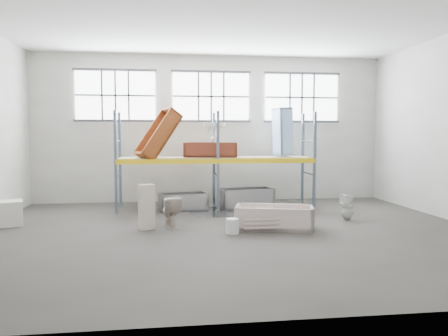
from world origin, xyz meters
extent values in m
cube|color=#433E39|center=(0.00, 0.00, -0.05)|extent=(12.00, 10.00, 0.10)
cube|color=silver|center=(0.00, 0.00, 5.05)|extent=(12.00, 10.00, 0.10)
cube|color=#9D9C92|center=(0.00, 5.05, 2.50)|extent=(12.00, 0.10, 5.00)
cube|color=#ADABA1|center=(0.00, -5.05, 2.50)|extent=(12.00, 0.10, 5.00)
cube|color=white|center=(-3.20, 4.94, 3.60)|extent=(2.60, 0.04, 1.60)
cube|color=white|center=(0.00, 4.94, 3.60)|extent=(2.60, 0.04, 1.60)
cube|color=white|center=(3.20, 4.94, 3.60)|extent=(2.60, 0.04, 1.60)
cube|color=slate|center=(-3.00, 2.90, 1.50)|extent=(0.08, 0.08, 3.00)
cube|color=slate|center=(-3.00, 4.10, 1.50)|extent=(0.08, 0.08, 3.00)
cube|color=slate|center=(0.00, 2.90, 1.50)|extent=(0.08, 0.08, 3.00)
cube|color=slate|center=(0.00, 4.10, 1.50)|extent=(0.08, 0.08, 3.00)
cube|color=slate|center=(3.00, 2.90, 1.50)|extent=(0.08, 0.08, 3.00)
cube|color=slate|center=(3.00, 4.10, 1.50)|extent=(0.08, 0.08, 3.00)
cube|color=yellow|center=(0.00, 2.90, 1.50)|extent=(6.00, 0.10, 0.14)
cube|color=yellow|center=(0.00, 4.10, 1.50)|extent=(6.00, 0.10, 0.14)
cube|color=gray|center=(0.00, 3.50, 1.58)|extent=(5.90, 1.10, 0.03)
cylinder|color=black|center=(0.00, 2.70, 0.00)|extent=(1.80, 1.80, 0.00)
cube|color=#EFE2C7|center=(0.93, 0.68, 0.28)|extent=(0.48, 0.37, 0.42)
imported|color=#F4E5C8|center=(0.61, 0.50, 0.16)|extent=(0.47, 0.47, 0.15)
imported|color=beige|center=(-1.43, 0.78, 0.38)|extent=(0.55, 0.81, 0.76)
cube|color=beige|center=(-2.01, 0.53, 0.55)|extent=(0.42, 0.36, 1.09)
imported|color=white|center=(3.30, 1.05, 0.35)|extent=(0.35, 0.34, 0.70)
imported|color=silver|center=(-0.07, 3.18, 2.09)|extent=(0.83, 0.74, 0.61)
cylinder|color=silver|center=(-0.02, -0.19, 0.17)|extent=(0.40, 0.40, 0.35)
cube|color=silver|center=(-5.53, 1.43, 0.31)|extent=(0.88, 0.81, 0.62)
cube|color=white|center=(-6.00, 2.34, 0.22)|extent=(0.65, 0.65, 0.45)
camera|label=1|loc=(-1.50, -10.07, 2.27)|focal=35.05mm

